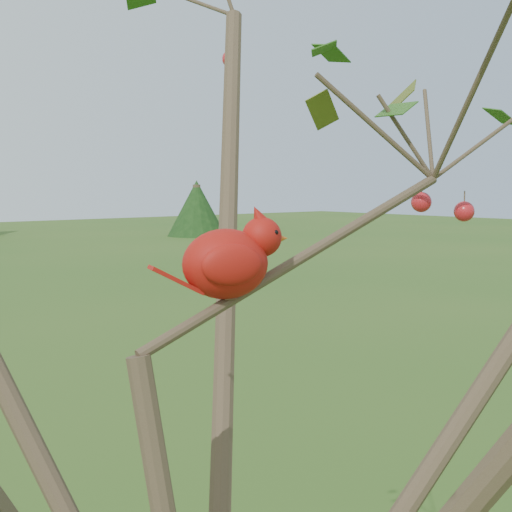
% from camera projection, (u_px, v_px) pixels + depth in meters
% --- Properties ---
extents(crabapple_tree, '(2.35, 2.05, 2.95)m').
position_uv_depth(crabapple_tree, '(234.00, 237.00, 0.94)').
color(crabapple_tree, '#413023').
rests_on(crabapple_tree, ground).
extents(cardinal, '(0.22, 0.14, 0.15)m').
position_uv_depth(cardinal, '(230.00, 260.00, 1.08)').
color(cardinal, '#B0140F').
rests_on(cardinal, ground).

